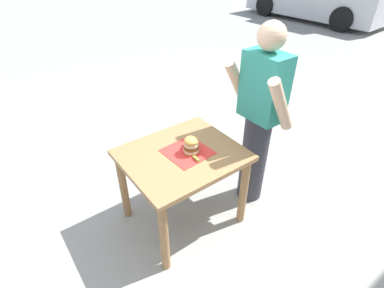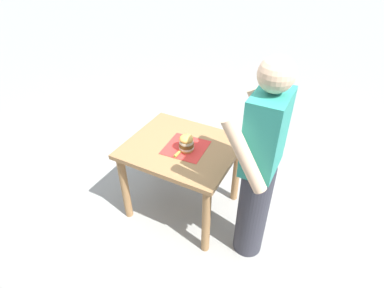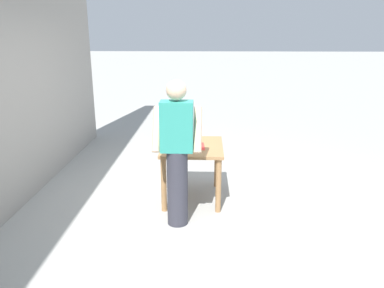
% 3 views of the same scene
% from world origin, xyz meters
% --- Properties ---
extents(ground_plane, '(80.00, 80.00, 0.00)m').
position_xyz_m(ground_plane, '(0.00, 0.00, 0.00)').
color(ground_plane, '#9E9E99').
extents(patio_table, '(0.80, 0.93, 0.74)m').
position_xyz_m(patio_table, '(0.00, 0.00, 0.61)').
color(patio_table, '#9E7247').
rests_on(patio_table, ground).
extents(serving_paper, '(0.36, 0.36, 0.00)m').
position_xyz_m(serving_paper, '(0.01, 0.05, 0.75)').
color(serving_paper, red).
rests_on(serving_paper, patio_table).
extents(sandwich, '(0.13, 0.13, 0.18)m').
position_xyz_m(sandwich, '(0.04, 0.07, 0.82)').
color(sandwich, gold).
rests_on(sandwich, serving_paper).
extents(pickle_spear, '(0.07, 0.03, 0.02)m').
position_xyz_m(pickle_spear, '(0.14, 0.04, 0.76)').
color(pickle_spear, '#8EA83D').
rests_on(pickle_spear, serving_paper).
extents(diner_across_table, '(0.55, 0.35, 1.69)m').
position_xyz_m(diner_across_table, '(0.14, 0.71, 0.88)').
color(diner_across_table, '#33333D').
rests_on(diner_across_table, ground).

